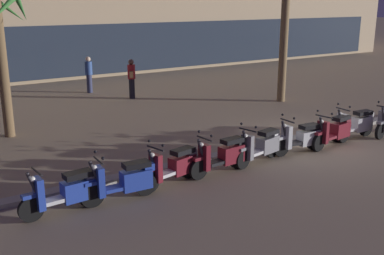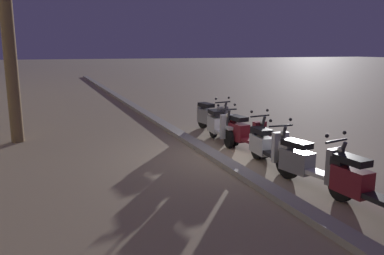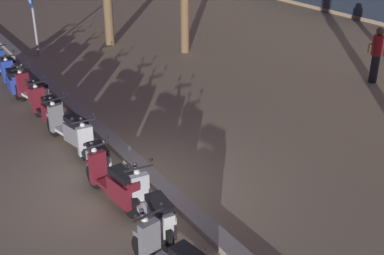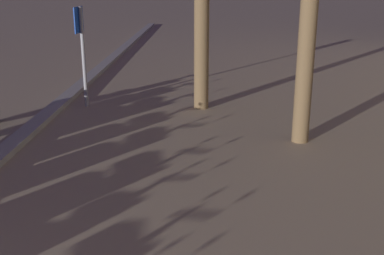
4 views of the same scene
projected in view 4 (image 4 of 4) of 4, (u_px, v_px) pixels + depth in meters
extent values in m
cylinder|color=#939399|center=(84.00, 58.00, 11.53)|extent=(0.09, 0.09, 2.40)
cube|color=#1947B7|center=(79.00, 20.00, 11.26)|extent=(0.60, 0.07, 0.60)
cube|color=white|center=(78.00, 20.00, 11.26)|extent=(0.33, 0.04, 0.33)
cylinder|color=brown|center=(202.00, 21.00, 11.12)|extent=(0.35, 0.35, 4.19)
cylinder|color=brown|center=(308.00, 21.00, 8.70)|extent=(0.32, 0.32, 4.61)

